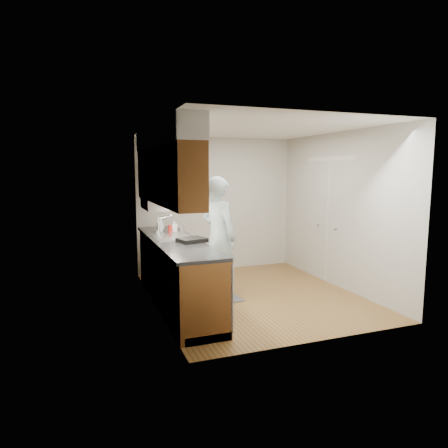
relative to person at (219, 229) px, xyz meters
name	(u,v)px	position (x,y,z in m)	size (l,w,h in m)	color
floor	(254,295)	(0.51, -0.16, -1.03)	(3.50, 3.50, 0.00)	olive
ceiling	(256,128)	(0.51, -0.16, 1.47)	(3.50, 3.50, 0.00)	white
wall_left	(154,218)	(-0.99, -0.16, 0.22)	(0.02, 3.50, 2.50)	beige
wall_right	(340,211)	(2.01, -0.16, 0.22)	(0.02, 3.50, 2.50)	beige
wall_back	(216,205)	(0.51, 1.59, 0.22)	(3.00, 0.02, 2.50)	beige
counter	(177,271)	(-0.69, -0.16, -0.54)	(0.64, 2.80, 1.30)	brown
upper_cabinets	(165,166)	(-0.82, -0.11, 0.92)	(0.47, 2.80, 1.21)	brown
closet_door	(328,222)	(2.00, 0.14, -0.01)	(0.02, 1.22, 2.05)	white
floor_mat	(219,295)	(0.00, 0.00, -1.02)	(0.47, 0.79, 0.01)	#5A5A5D
person	(219,229)	(0.00, 0.00, 0.00)	(0.72, 0.48, 2.03)	#A6C3CA
soap_bottle_a	(160,224)	(-0.76, 0.58, 0.03)	(0.10, 0.10, 0.25)	silver
soap_bottle_b	(174,226)	(-0.55, 0.52, 0.00)	(0.08, 0.09, 0.19)	silver
soap_bottle_c	(160,225)	(-0.73, 0.75, 0.00)	(0.14, 0.14, 0.19)	silver
soda_can	(170,229)	(-0.64, 0.42, -0.03)	(0.07, 0.07, 0.13)	red
steel_can	(182,229)	(-0.45, 0.45, -0.04)	(0.06, 0.06, 0.11)	#A5A5AA
dish_rack	(192,240)	(-0.53, -0.44, -0.06)	(0.35, 0.29, 0.05)	black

